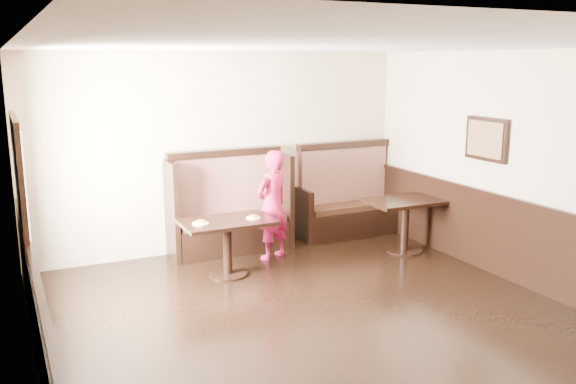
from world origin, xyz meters
TOP-DOWN VIEW (x-y plane):
  - ground at (0.00, 0.00)m, footprint 7.00×7.00m
  - room_shell at (-0.30, 0.28)m, footprint 7.00×7.00m
  - booth_main at (0.00, 3.30)m, footprint 1.75×0.72m
  - booth_neighbor at (1.95, 3.29)m, footprint 1.65×0.72m
  - table_main at (-0.38, 2.33)m, footprint 1.14×0.72m
  - table_neighbor at (2.23, 2.17)m, footprint 1.12×0.74m
  - child at (0.42, 2.73)m, footprint 0.64×0.54m
  - pizza_plate_left at (-0.73, 2.31)m, footprint 0.21×0.21m
  - pizza_plate_right at (-0.05, 2.28)m, footprint 0.19×0.19m

SIDE VIEW (x-z plane):
  - ground at x=0.00m, z-range 0.00..0.00m
  - booth_neighbor at x=1.95m, z-range -0.24..1.21m
  - booth_main at x=0.00m, z-range -0.20..1.25m
  - table_main at x=-0.38m, z-range 0.19..0.92m
  - table_neighbor at x=2.23m, z-range 0.19..0.95m
  - room_shell at x=-0.30m, z-range -2.83..4.17m
  - pizza_plate_right at x=-0.05m, z-range 0.72..0.75m
  - pizza_plate_left at x=-0.73m, z-range 0.72..0.76m
  - child at x=0.42m, z-range 0.00..1.50m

